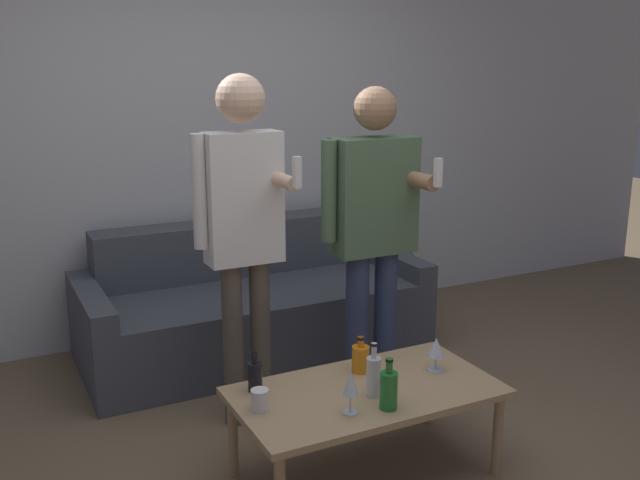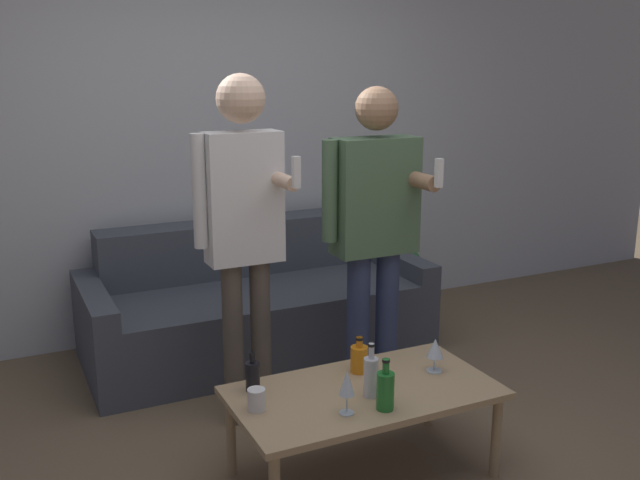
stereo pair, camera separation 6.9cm
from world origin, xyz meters
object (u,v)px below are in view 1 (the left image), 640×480
object	(u,v)px
person_standing_left	(243,219)
person_standing_right	(372,221)
couch	(252,306)
coffee_table	(366,397)
bottle_orange	(389,389)

from	to	relation	value
person_standing_left	person_standing_right	distance (m)	0.71
couch	coffee_table	xyz separation A→B (m)	(-0.08, -1.55, 0.08)
couch	person_standing_left	world-z (taller)	person_standing_left
couch	coffee_table	distance (m)	1.55
couch	bottle_orange	bearing A→B (deg)	-92.88
person_standing_left	bottle_orange	bearing A→B (deg)	-73.07
coffee_table	bottle_orange	xyz separation A→B (m)	(-0.01, -0.19, 0.13)
coffee_table	bottle_orange	size ratio (longest dim) A/B	5.26
person_standing_left	coffee_table	bearing A→B (deg)	-68.13
couch	bottle_orange	xyz separation A→B (m)	(-0.09, -1.74, 0.21)
coffee_table	person_standing_right	bearing A→B (deg)	57.95
couch	person_standing_right	distance (m)	1.16
bottle_orange	person_standing_left	xyz separation A→B (m)	(-0.27, 0.89, 0.56)
coffee_table	person_standing_left	world-z (taller)	person_standing_left
person_standing_left	person_standing_right	size ratio (longest dim) A/B	1.04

